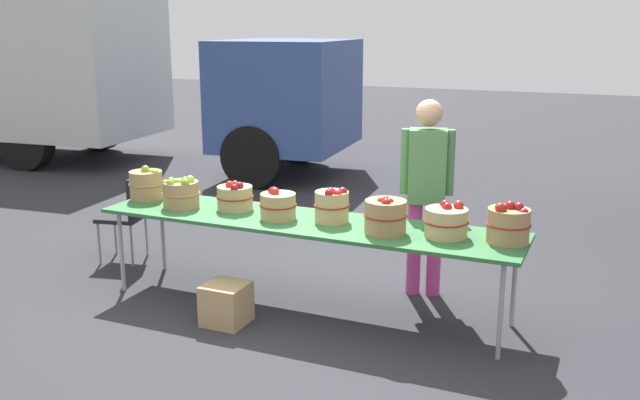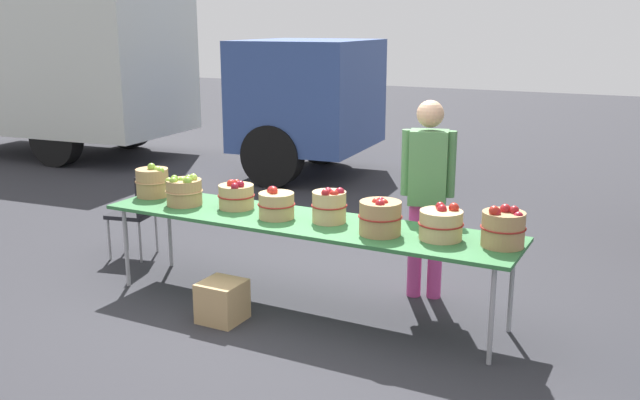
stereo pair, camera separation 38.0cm
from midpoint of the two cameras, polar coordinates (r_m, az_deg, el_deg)
The scene contains 14 objects.
ground_plane at distance 5.92m, azimuth -3.04°, elevation -8.67°, with size 40.00×40.00×0.00m, color #2D2D33.
market_table at distance 5.68m, azimuth -3.13°, elevation -1.98°, with size 3.50×0.76×0.75m.
apple_basket_green_0 at distance 6.56m, azimuth -15.52°, elevation 1.23°, with size 0.31×0.31×0.31m.
apple_basket_green_1 at distance 6.20m, azimuth -12.96°, elevation 0.54°, with size 0.33×0.33×0.28m.
apple_basket_red_0 at distance 6.04m, azimuth -8.71°, elevation 0.25°, with size 0.32×0.32×0.25m.
apple_basket_red_1 at distance 5.71m, azimuth -5.36°, elevation -0.42°, with size 0.31×0.31×0.26m.
apple_basket_red_2 at distance 5.59m, azimuth -0.97°, elevation -0.45°, with size 0.29×0.29×0.29m.
apple_basket_red_3 at distance 5.30m, azimuth 3.29°, elevation -1.30°, with size 0.34×0.34×0.29m.
apple_basket_red_4 at distance 5.27m, azimuth 8.18°, elevation -1.73°, with size 0.34×0.34×0.27m.
apple_basket_red_5 at distance 5.20m, azimuth 13.02°, elevation -1.95°, with size 0.32×0.32×0.31m.
vendor_adult at distance 5.94m, azimuth 6.83°, elevation 1.41°, with size 0.44×0.30×1.69m.
box_truck at distance 12.55m, azimuth -19.38°, elevation 9.70°, with size 7.86×2.82×2.75m.
folding_chair at distance 7.18m, azimuth -16.79°, elevation -0.86°, with size 0.48×0.48×0.86m.
produce_crate at distance 5.63m, azimuth -9.55°, elevation -8.31°, with size 0.32×0.32×0.32m, color tan.
Camera 1 is at (2.29, -4.95, 2.30)m, focal length 39.47 mm.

